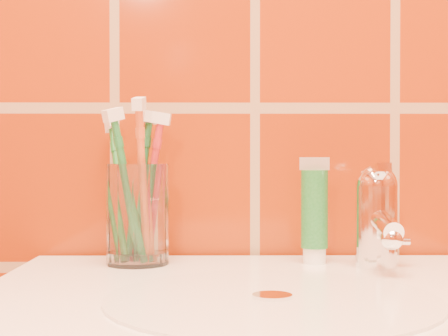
{
  "coord_description": "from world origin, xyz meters",
  "views": [
    {
      "loc": [
        -0.05,
        0.3,
        0.98
      ],
      "look_at": [
        -0.04,
        1.08,
        0.97
      ],
      "focal_mm": 55.0,
      "sensor_mm": 36.0,
      "label": 1
    }
  ],
  "objects": [
    {
      "name": "faucet",
      "position": [
        0.14,
        1.09,
        0.91
      ],
      "size": [
        0.05,
        0.11,
        0.12
      ],
      "color": "white",
      "rests_on": "pedestal_sink"
    },
    {
      "name": "toothbrush_2",
      "position": [
        -0.17,
        1.14,
        0.94
      ],
      "size": [
        0.11,
        0.16,
        0.2
      ],
      "primitive_type": null,
      "rotation": [
        0.4,
        0.0,
        -2.69
      ],
      "color": "#1D6E29",
      "rests_on": "glass_tumbler"
    },
    {
      "name": "toothbrush_4",
      "position": [
        -0.13,
        1.13,
        0.94
      ],
      "size": [
        0.06,
        0.05,
        0.19
      ],
      "primitive_type": null,
      "rotation": [
        0.16,
        0.0,
        1.51
      ],
      "color": "#B2262B",
      "rests_on": "glass_tumbler"
    },
    {
      "name": "toothpaste_tube",
      "position": [
        0.07,
        1.12,
        0.91
      ],
      "size": [
        0.04,
        0.03,
        0.13
      ],
      "rotation": [
        0.0,
        0.0,
        -0.16
      ],
      "color": "white",
      "rests_on": "pedestal_sink"
    },
    {
      "name": "toothbrush_0",
      "position": [
        -0.14,
        1.1,
        0.95
      ],
      "size": [
        0.04,
        0.09,
        0.21
      ],
      "primitive_type": null,
      "rotation": [
        0.18,
        0.0,
        -0.12
      ],
      "color": "#D25B25",
      "rests_on": "glass_tumbler"
    },
    {
      "name": "toothbrush_1",
      "position": [
        -0.14,
        1.13,
        0.94
      ],
      "size": [
        0.08,
        0.08,
        0.19
      ],
      "primitive_type": null,
      "rotation": [
        0.14,
        0.0,
        2.26
      ],
      "color": "#1F763F",
      "rests_on": "glass_tumbler"
    },
    {
      "name": "toothbrush_3",
      "position": [
        -0.15,
        1.1,
        0.94
      ],
      "size": [
        0.11,
        0.1,
        0.2
      ],
      "primitive_type": null,
      "rotation": [
        0.24,
        0.0,
        -0.81
      ],
      "color": "#20783B",
      "rests_on": "glass_tumbler"
    },
    {
      "name": "glass_tumbler",
      "position": [
        -0.14,
        1.12,
        0.91
      ],
      "size": [
        0.1,
        0.1,
        0.12
      ],
      "primitive_type": "cylinder",
      "rotation": [
        0.0,
        0.0,
        0.4
      ],
      "color": "white",
      "rests_on": "pedestal_sink"
    }
  ]
}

